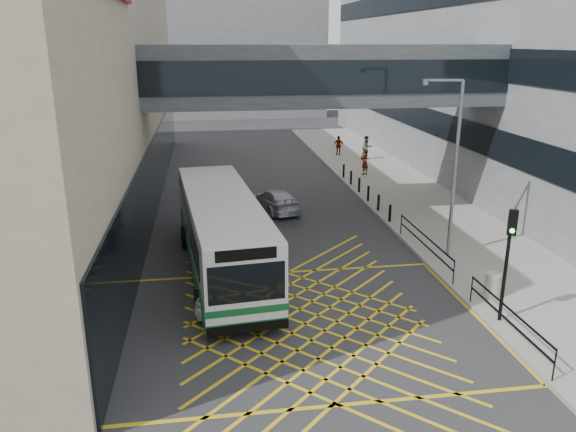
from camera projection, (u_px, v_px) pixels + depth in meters
name	position (u px, v px, depth m)	size (l,w,h in m)	color
ground	(305.00, 324.00, 18.99)	(120.00, 120.00, 0.00)	#333335
building_right	(565.00, 29.00, 42.02)	(24.09, 44.00, 20.00)	gray
building_far	(209.00, 42.00, 72.66)	(28.00, 16.00, 18.00)	gray
skybridge	(323.00, 75.00, 28.50)	(20.00, 4.10, 3.00)	#42474C
pavement	(407.00, 196.00, 34.39)	(6.00, 54.00, 0.16)	gray
box_junction	(305.00, 324.00, 18.99)	(12.00, 9.00, 0.01)	gold
bus	(222.00, 232.00, 22.78)	(3.79, 11.86, 3.27)	silver
car_white	(227.00, 280.00, 20.55)	(2.00, 4.88, 1.55)	silver
car_dark	(221.00, 220.00, 27.43)	(2.01, 5.14, 1.61)	black
car_silver	(276.00, 199.00, 31.46)	(1.78, 4.21, 1.31)	#9D9FA5
traffic_light	(509.00, 250.00, 18.08)	(0.32, 0.47, 3.95)	black
street_lamp	(452.00, 159.00, 23.43)	(1.71, 0.51, 7.55)	slate
litter_bin	(492.00, 285.00, 20.51)	(0.54, 0.54, 0.93)	#ADA89E
kerb_railings	(457.00, 269.00, 21.27)	(0.05, 12.54, 1.00)	black
bollards	(364.00, 189.00, 33.84)	(0.14, 10.14, 0.90)	black
pedestrian_a	(365.00, 162.00, 39.23)	(0.70, 0.50, 1.77)	gray
pedestrian_b	(367.00, 148.00, 44.27)	(0.90, 0.52, 1.85)	gray
pedestrian_c	(339.00, 146.00, 46.02)	(0.93, 0.45, 1.57)	gray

